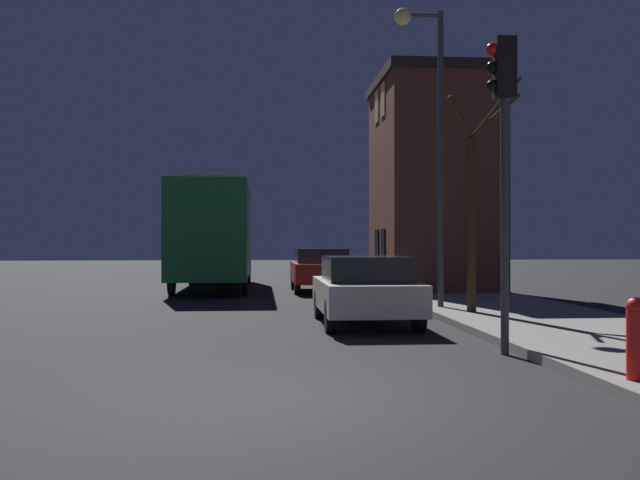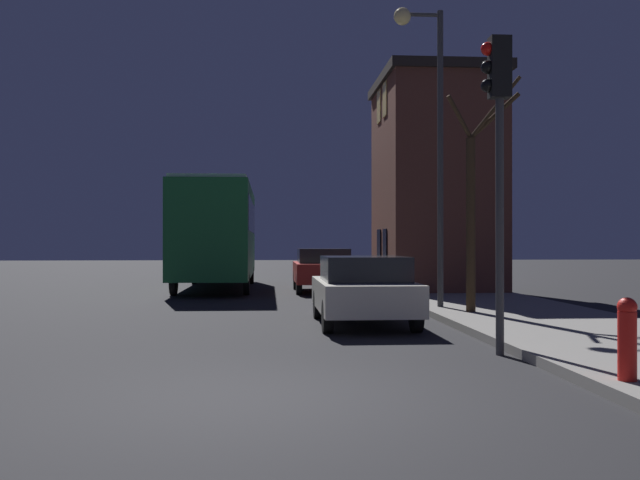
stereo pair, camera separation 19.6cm
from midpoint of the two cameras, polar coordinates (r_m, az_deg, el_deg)
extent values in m
plane|color=black|center=(7.71, -3.68, -12.53)|extent=(120.00, 120.00, 0.00)
cube|color=brown|center=(24.05, 9.41, 4.23)|extent=(3.53, 4.97, 6.72)
cube|color=black|center=(24.57, 9.40, 12.42)|extent=(3.77, 5.21, 0.30)
cube|color=black|center=(23.01, 5.45, -0.47)|extent=(0.03, 0.70, 1.10)
cube|color=black|center=(24.23, 4.96, -0.46)|extent=(0.03, 0.70, 1.10)
cube|color=#F2D172|center=(23.47, 5.44, 11.14)|extent=(0.03, 0.70, 1.10)
cube|color=#F2D172|center=(24.67, 4.96, 10.59)|extent=(0.03, 0.70, 1.10)
cylinder|color=#38383A|center=(17.06, 9.93, 6.43)|extent=(0.14, 0.14, 6.95)
cylinder|color=#38383A|center=(17.68, 8.44, 17.40)|extent=(0.90, 0.09, 0.09)
sphere|color=#F9E08C|center=(17.57, 6.94, 17.34)|extent=(0.40, 0.40, 0.40)
cylinder|color=#38383A|center=(10.77, 14.69, 1.05)|extent=(0.12, 0.12, 3.76)
cube|color=black|center=(11.07, 14.68, 13.21)|extent=(0.30, 0.24, 0.90)
sphere|color=red|center=(11.08, 13.77, 14.63)|extent=(0.20, 0.20, 0.20)
sphere|color=black|center=(11.01, 13.77, 13.28)|extent=(0.20, 0.20, 0.20)
sphere|color=black|center=(10.95, 13.77, 11.90)|extent=(0.20, 0.20, 0.20)
cylinder|color=#382819|center=(15.84, 12.32, 1.20)|extent=(0.20, 0.20, 3.78)
cylinder|color=#382819|center=(16.13, 14.14, 9.61)|extent=(1.09, 0.31, 1.01)
cylinder|color=#382819|center=(16.04, 14.18, 10.23)|extent=(1.04, 0.53, 1.30)
cylinder|color=#382819|center=(15.89, 11.45, 9.62)|extent=(0.65, 0.32, 0.91)
cylinder|color=#382819|center=(16.30, 11.44, 9.64)|extent=(0.48, 0.68, 1.07)
cube|color=#1E6B33|center=(25.67, -7.99, 0.62)|extent=(2.45, 9.57, 3.08)
cube|color=black|center=(25.69, -7.99, 1.86)|extent=(2.47, 8.80, 1.11)
cube|color=#B2B2B2|center=(25.74, -7.99, 4.18)|extent=(2.33, 9.09, 0.12)
cylinder|color=black|center=(28.75, -5.31, -2.54)|extent=(0.18, 0.96, 0.96)
cylinder|color=black|center=(28.89, -9.82, -2.53)|extent=(0.18, 0.96, 0.96)
cylinder|color=black|center=(22.54, -5.65, -3.18)|extent=(0.18, 0.96, 0.96)
cylinder|color=black|center=(22.71, -11.39, -3.15)|extent=(0.18, 0.96, 0.96)
cube|color=beige|center=(14.31, 3.85, -4.41)|extent=(1.81, 3.88, 0.58)
cube|color=black|center=(14.09, 3.95, -2.30)|extent=(1.60, 2.02, 0.48)
cylinder|color=black|center=(15.70, 6.17, -5.11)|extent=(0.18, 0.61, 0.61)
cylinder|color=black|center=(15.50, 0.20, -5.17)|extent=(0.18, 0.61, 0.61)
cylinder|color=black|center=(13.24, 8.13, -6.02)|extent=(0.18, 0.61, 0.61)
cylinder|color=black|center=(12.99, 1.03, -6.13)|extent=(0.18, 0.61, 0.61)
cube|color=#B21E19|center=(23.90, 0.45, -2.59)|extent=(1.88, 3.89, 0.64)
cube|color=black|center=(23.69, 0.49, -1.26)|extent=(1.65, 2.02, 0.47)
cylinder|color=black|center=(25.25, 2.14, -3.19)|extent=(0.18, 0.67, 0.67)
cylinder|color=black|center=(25.13, -1.71, -3.21)|extent=(0.18, 0.67, 0.67)
cylinder|color=black|center=(22.75, 2.84, -3.52)|extent=(0.18, 0.67, 0.67)
cylinder|color=black|center=(22.60, -1.45, -3.54)|extent=(0.18, 0.67, 0.67)
cylinder|color=red|center=(8.54, 23.98, -7.76)|extent=(0.20, 0.20, 0.75)
sphere|color=red|center=(8.49, 23.97, -4.92)|extent=(0.21, 0.21, 0.21)
camera|label=1|loc=(0.10, -89.68, 0.00)|focal=40.00mm
camera|label=2|loc=(0.10, 90.32, 0.00)|focal=40.00mm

